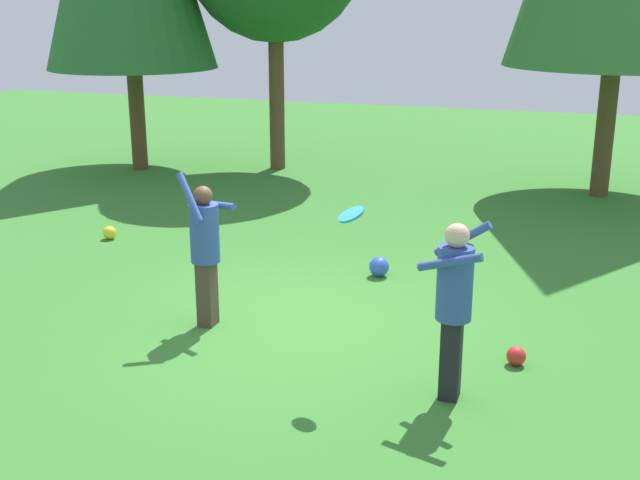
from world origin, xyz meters
The scene contains 7 objects.
ground_plane centered at (0.00, 0.00, 0.00)m, with size 40.00×40.00×0.00m, color #387A2D.
person_thrower centered at (-0.89, -0.47, 1.01)m, with size 0.62×0.62×1.86m.
person_catcher centered at (2.13, -1.37, 1.05)m, with size 0.63×0.55×1.76m.
frisbee centered at (1.09, -1.24, 1.72)m, with size 0.36×0.37×0.14m.
ball_red centered at (2.68, -0.44, 0.10)m, with size 0.21×0.21×0.21m, color red.
ball_yellow centered at (-3.95, 2.23, 0.11)m, with size 0.21×0.21×0.21m, color yellow.
ball_blue centered at (0.61, 1.84, 0.14)m, with size 0.28×0.28×0.28m, color blue.
Camera 1 is at (3.15, -8.41, 3.72)m, focal length 44.94 mm.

